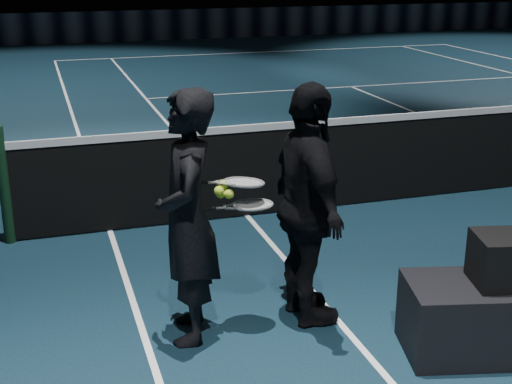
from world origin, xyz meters
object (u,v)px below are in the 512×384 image
racket_upper (244,182)px  player_b (308,206)px  tennis_balls (224,191)px  racket_lower (253,205)px  player_a (187,218)px

racket_upper → player_b: bearing=-9.1°
player_b → racket_upper: size_ratio=2.56×
player_b → tennis_balls: 0.62m
racket_lower → racket_upper: 0.16m
racket_upper → tennis_balls: 0.15m
racket_upper → racket_lower: bearing=-42.7°
racket_lower → tennis_balls: size_ratio=5.67×
player_b → racket_lower: player_b is taller
player_b → racket_lower: size_ratio=2.56×
player_b → racket_lower: bearing=87.5°
player_b → racket_upper: (-0.45, 0.06, 0.20)m
player_b → racket_lower: 0.40m
player_a → player_b: bearing=98.6°
player_a → racket_lower: size_ratio=2.56×
player_a → racket_lower: 0.45m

